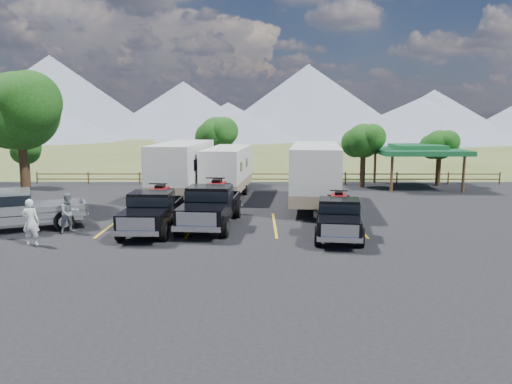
{
  "coord_description": "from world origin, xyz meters",
  "views": [
    {
      "loc": [
        1.14,
        -19.95,
        5.37
      ],
      "look_at": [
        1.08,
        4.48,
        1.6
      ],
      "focal_mm": 35.0,
      "sensor_mm": 36.0,
      "label": 1
    }
  ],
  "objects_px": {
    "rig_right": "(339,216)",
    "person_b": "(69,213)",
    "trailer_left": "(182,169)",
    "pavilion": "(417,150)",
    "rig_center": "(211,204)",
    "tree_big_nw": "(19,111)",
    "person_a": "(31,222)",
    "rig_left": "(153,209)",
    "trailer_right": "(315,175)",
    "trailer_center": "(228,170)",
    "pickup_silver": "(16,210)"
  },
  "relations": [
    {
      "from": "pavilion",
      "to": "rig_right",
      "type": "bearing_deg",
      "value": -118.46
    },
    {
      "from": "tree_big_nw",
      "to": "rig_right",
      "type": "bearing_deg",
      "value": -22.54
    },
    {
      "from": "rig_center",
      "to": "pickup_silver",
      "type": "xyz_separation_m",
      "value": [
        -8.95,
        -1.06,
        -0.08
      ]
    },
    {
      "from": "trailer_left",
      "to": "trailer_right",
      "type": "height_order",
      "value": "trailer_right"
    },
    {
      "from": "rig_center",
      "to": "person_b",
      "type": "height_order",
      "value": "rig_center"
    },
    {
      "from": "rig_left",
      "to": "trailer_left",
      "type": "height_order",
      "value": "trailer_left"
    },
    {
      "from": "rig_left",
      "to": "trailer_right",
      "type": "relative_size",
      "value": 0.59
    },
    {
      "from": "trailer_left",
      "to": "person_a",
      "type": "distance_m",
      "value": 12.73
    },
    {
      "from": "pavilion",
      "to": "rig_left",
      "type": "height_order",
      "value": "pavilion"
    },
    {
      "from": "rig_center",
      "to": "trailer_center",
      "type": "distance_m",
      "value": 9.33
    },
    {
      "from": "rig_left",
      "to": "trailer_left",
      "type": "distance_m",
      "value": 9.11
    },
    {
      "from": "rig_right",
      "to": "trailer_center",
      "type": "bearing_deg",
      "value": 124.74
    },
    {
      "from": "pavilion",
      "to": "rig_left",
      "type": "xyz_separation_m",
      "value": [
        -16.74,
        -14.06,
        -1.76
      ]
    },
    {
      "from": "trailer_left",
      "to": "pavilion",
      "type": "bearing_deg",
      "value": 21.98
    },
    {
      "from": "person_b",
      "to": "rig_right",
      "type": "bearing_deg",
      "value": -42.32
    },
    {
      "from": "person_a",
      "to": "tree_big_nw",
      "type": "bearing_deg",
      "value": -63.35
    },
    {
      "from": "person_b",
      "to": "pickup_silver",
      "type": "bearing_deg",
      "value": 131.81
    },
    {
      "from": "rig_center",
      "to": "trailer_right",
      "type": "bearing_deg",
      "value": 47.85
    },
    {
      "from": "tree_big_nw",
      "to": "person_b",
      "type": "xyz_separation_m",
      "value": [
        5.1,
        -6.67,
        -4.63
      ]
    },
    {
      "from": "trailer_right",
      "to": "rig_right",
      "type": "bearing_deg",
      "value": -81.51
    },
    {
      "from": "tree_big_nw",
      "to": "person_a",
      "type": "xyz_separation_m",
      "value": [
        4.34,
        -8.89,
        -4.59
      ]
    },
    {
      "from": "trailer_right",
      "to": "person_b",
      "type": "bearing_deg",
      "value": -144.67
    },
    {
      "from": "pavilion",
      "to": "trailer_left",
      "type": "distance_m",
      "value": 17.44
    },
    {
      "from": "tree_big_nw",
      "to": "pavilion",
      "type": "height_order",
      "value": "tree_big_nw"
    },
    {
      "from": "rig_left",
      "to": "person_b",
      "type": "distance_m",
      "value": 3.75
    },
    {
      "from": "trailer_right",
      "to": "person_a",
      "type": "xyz_separation_m",
      "value": [
        -12.73,
        -8.82,
        -0.92
      ]
    },
    {
      "from": "trailer_left",
      "to": "pickup_silver",
      "type": "height_order",
      "value": "trailer_left"
    },
    {
      "from": "rig_center",
      "to": "trailer_left",
      "type": "height_order",
      "value": "trailer_left"
    },
    {
      "from": "rig_center",
      "to": "rig_left",
      "type": "bearing_deg",
      "value": -156.85
    },
    {
      "from": "pavilion",
      "to": "person_a",
      "type": "bearing_deg",
      "value": -141.51
    },
    {
      "from": "tree_big_nw",
      "to": "pavilion",
      "type": "bearing_deg",
      "value": 17.34
    },
    {
      "from": "tree_big_nw",
      "to": "trailer_center",
      "type": "height_order",
      "value": "tree_big_nw"
    },
    {
      "from": "rig_center",
      "to": "person_b",
      "type": "relative_size",
      "value": 3.68
    },
    {
      "from": "rig_right",
      "to": "trailer_right",
      "type": "bearing_deg",
      "value": 100.28
    },
    {
      "from": "pavilion",
      "to": "tree_big_nw",
      "type": "bearing_deg",
      "value": -162.66
    },
    {
      "from": "pavilion",
      "to": "trailer_left",
      "type": "bearing_deg",
      "value": -163.35
    },
    {
      "from": "pavilion",
      "to": "person_b",
      "type": "height_order",
      "value": "pavilion"
    },
    {
      "from": "rig_right",
      "to": "trailer_left",
      "type": "distance_m",
      "value": 13.27
    },
    {
      "from": "rig_center",
      "to": "trailer_left",
      "type": "distance_m",
      "value": 8.65
    },
    {
      "from": "trailer_left",
      "to": "person_b",
      "type": "distance_m",
      "value": 10.4
    },
    {
      "from": "trailer_left",
      "to": "trailer_right",
      "type": "relative_size",
      "value": 0.99
    },
    {
      "from": "rig_left",
      "to": "person_a",
      "type": "height_order",
      "value": "rig_left"
    },
    {
      "from": "trailer_center",
      "to": "trailer_right",
      "type": "height_order",
      "value": "trailer_right"
    },
    {
      "from": "tree_big_nw",
      "to": "pavilion",
      "type": "xyz_separation_m",
      "value": [
        25.55,
        7.97,
        -2.81
      ]
    },
    {
      "from": "tree_big_nw",
      "to": "rig_right",
      "type": "height_order",
      "value": "tree_big_nw"
    },
    {
      "from": "pavilion",
      "to": "rig_center",
      "type": "bearing_deg",
      "value": -136.87
    },
    {
      "from": "person_b",
      "to": "tree_big_nw",
      "type": "bearing_deg",
      "value": 87.51
    },
    {
      "from": "rig_right",
      "to": "person_b",
      "type": "xyz_separation_m",
      "value": [
        -12.23,
        0.52,
        0.01
      ]
    },
    {
      "from": "rig_right",
      "to": "pickup_silver",
      "type": "height_order",
      "value": "pickup_silver"
    },
    {
      "from": "rig_center",
      "to": "rig_right",
      "type": "relative_size",
      "value": 1.16
    }
  ]
}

